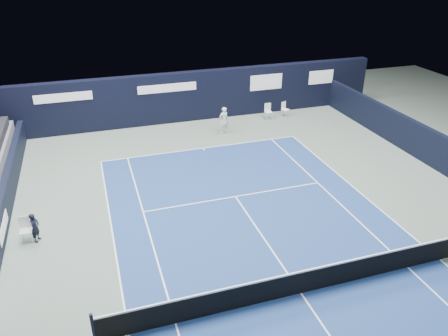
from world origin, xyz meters
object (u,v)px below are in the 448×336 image
object	(u,v)px
tennis_player	(224,120)
tennis_net	(302,281)
folding_chair_back_a	(268,108)
line_judge_chair	(26,227)
folding_chair_back_b	(285,108)

from	to	relation	value
tennis_player	tennis_net	bearing A→B (deg)	-97.50
folding_chair_back_a	line_judge_chair	world-z (taller)	line_judge_chair
line_judge_chair	tennis_net	distance (m)	10.34
line_judge_chair	folding_chair_back_b	bearing A→B (deg)	34.43
line_judge_chair	tennis_net	bearing A→B (deg)	-31.89
folding_chair_back_b	tennis_net	bearing A→B (deg)	-137.95
folding_chair_back_a	tennis_net	xyz separation A→B (m)	(-5.28, -15.20, -0.15)
folding_chair_back_a	tennis_player	xyz separation A→B (m)	(-3.47, -1.49, 0.14)
line_judge_chair	tennis_net	xyz separation A→B (m)	(8.56, -5.80, -0.06)
folding_chair_back_b	tennis_player	world-z (taller)	tennis_player
folding_chair_back_b	tennis_player	size ratio (longest dim) A/B	0.59
folding_chair_back_a	line_judge_chair	xyz separation A→B (m)	(-13.84, -9.40, -0.09)
line_judge_chair	tennis_player	bearing A→B (deg)	39.57
folding_chair_back_a	tennis_net	bearing A→B (deg)	-108.54
folding_chair_back_b	line_judge_chair	size ratio (longest dim) A/B	0.95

